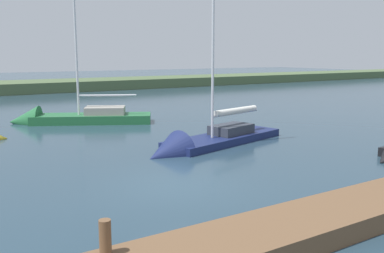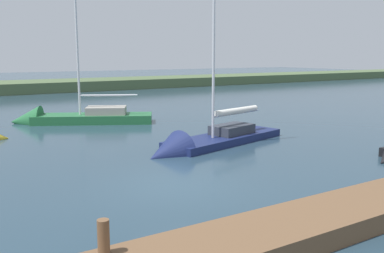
{
  "view_description": "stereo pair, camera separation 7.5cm",
  "coord_description": "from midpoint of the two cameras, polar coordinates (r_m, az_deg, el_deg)",
  "views": [
    {
      "loc": [
        6.91,
        11.95,
        4.3
      ],
      "look_at": [
        -0.74,
        -0.09,
        1.9
      ],
      "focal_mm": 40.17,
      "sensor_mm": 36.0,
      "label": 1
    },
    {
      "loc": [
        6.85,
        11.99,
        4.3
      ],
      "look_at": [
        -0.74,
        -0.09,
        1.9
      ],
      "focal_mm": 40.17,
      "sensor_mm": 36.0,
      "label": 2
    }
  ],
  "objects": [
    {
      "name": "sailboat_behind_pier",
      "position": [
        20.26,
        1.84,
        -2.41
      ],
      "size": [
        8.53,
        3.93,
        10.47
      ],
      "rotation": [
        0.0,
        0.0,
        0.24
      ],
      "color": "navy",
      "rests_on": "ground_plane"
    },
    {
      "name": "sailboat_inner_slip",
      "position": [
        28.28,
        -15.6,
        0.87
      ],
      "size": [
        8.74,
        5.88,
        9.16
      ],
      "rotation": [
        0.0,
        0.0,
        -0.48
      ],
      "color": "#236638",
      "rests_on": "ground_plane"
    },
    {
      "name": "dock_pier",
      "position": [
        10.47,
        12.58,
        -13.41
      ],
      "size": [
        27.77,
        1.89,
        0.52
      ],
      "primitive_type": "cube",
      "color": "brown",
      "rests_on": "ground_plane"
    },
    {
      "name": "mooring_post_near",
      "position": [
        8.64,
        -11.42,
        -14.15
      ],
      "size": [
        0.24,
        0.24,
        0.68
      ],
      "primitive_type": "cylinder",
      "color": "brown",
      "rests_on": "dock_pier"
    },
    {
      "name": "ground_plane",
      "position": [
        14.46,
        -2.15,
        -7.78
      ],
      "size": [
        200.0,
        200.0,
        0.0
      ],
      "primitive_type": "plane",
      "color": "#263D4C"
    }
  ]
}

